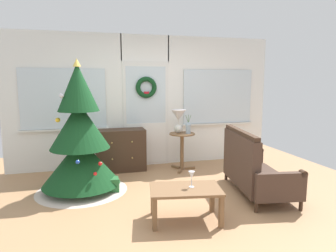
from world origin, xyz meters
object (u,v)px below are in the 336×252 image
at_px(dresser_cabinet, 121,150).
at_px(settee_sofa, 252,169).
at_px(side_table, 182,144).
at_px(table_lamp, 178,118).
at_px(flower_vase, 188,127).
at_px(coffee_table, 185,193).
at_px(wine_glass, 192,176).
at_px(christmas_tree, 80,144).
at_px(gift_box, 112,185).

height_order(dresser_cabinet, settee_sofa, settee_sofa).
height_order(side_table, table_lamp, table_lamp).
xyz_separation_m(table_lamp, flower_vase, (0.16, -0.10, -0.17)).
distance_m(coffee_table, wine_glass, 0.22).
relative_size(dresser_cabinet, settee_sofa, 0.59).
distance_m(side_table, table_lamp, 0.49).
distance_m(dresser_cabinet, table_lamp, 1.24).
bearing_deg(wine_glass, flower_vase, 72.46).
height_order(dresser_cabinet, side_table, dresser_cabinet).
bearing_deg(settee_sofa, coffee_table, -154.51).
bearing_deg(side_table, table_lamp, 146.31).
distance_m(table_lamp, flower_vase, 0.25).
height_order(christmas_tree, settee_sofa, christmas_tree).
bearing_deg(dresser_cabinet, flower_vase, -15.03).
distance_m(dresser_cabinet, flower_vase, 1.33).
relative_size(christmas_tree, dresser_cabinet, 2.21).
xyz_separation_m(side_table, table_lamp, (-0.06, 0.04, 0.49)).
relative_size(flower_vase, coffee_table, 0.38).
distance_m(table_lamp, coffee_table, 2.22).
height_order(table_lamp, wine_glass, table_lamp).
height_order(christmas_tree, wine_glass, christmas_tree).
distance_m(wine_glass, gift_box, 1.53).
bearing_deg(flower_vase, wine_glass, -107.54).
xyz_separation_m(flower_vase, coffee_table, (-0.69, -1.96, -0.48)).
bearing_deg(dresser_cabinet, christmas_tree, -127.22).
height_order(flower_vase, wine_glass, flower_vase).
height_order(christmas_tree, table_lamp, christmas_tree).
relative_size(christmas_tree, side_table, 2.83).
height_order(flower_vase, coffee_table, flower_vase).
relative_size(table_lamp, gift_box, 2.05).
xyz_separation_m(christmas_tree, flower_vase, (1.92, 0.59, 0.10)).
xyz_separation_m(table_lamp, wine_glass, (-0.46, -2.05, -0.44)).
bearing_deg(flower_vase, dresser_cabinet, 164.97).
height_order(dresser_cabinet, wine_glass, dresser_cabinet).
relative_size(flower_vase, wine_glass, 1.79).
bearing_deg(christmas_tree, table_lamp, 21.54).
bearing_deg(side_table, flower_vase, -30.96).
distance_m(dresser_cabinet, wine_glass, 2.36).
bearing_deg(wine_glass, side_table, 75.60).
bearing_deg(side_table, christmas_tree, -160.22).
height_order(dresser_cabinet, coffee_table, dresser_cabinet).
xyz_separation_m(table_lamp, coffee_table, (-0.53, -2.06, -0.64)).
bearing_deg(settee_sofa, side_table, 114.27).
relative_size(christmas_tree, settee_sofa, 1.31).
xyz_separation_m(christmas_tree, settee_sofa, (2.46, -0.77, -0.35)).
bearing_deg(table_lamp, christmas_tree, -158.46).
height_order(christmas_tree, flower_vase, christmas_tree).
relative_size(settee_sofa, side_table, 2.15).
xyz_separation_m(wine_glass, gift_box, (-0.87, 1.18, -0.44)).
height_order(wine_glass, gift_box, wine_glass).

